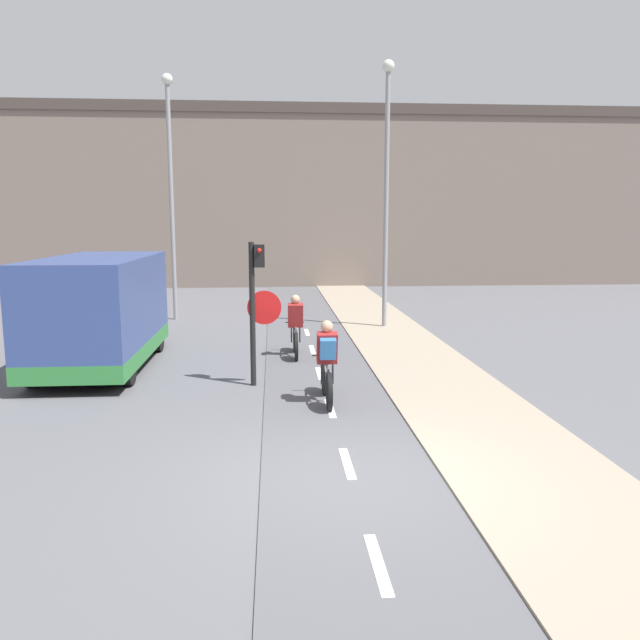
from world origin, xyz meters
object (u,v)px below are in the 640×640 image
(cyclist_near, at_px, (327,364))
(cyclist_far, at_px, (295,329))
(van, at_px, (100,314))
(street_lamp_sidewalk, at_px, (387,171))
(street_lamp_far, at_px, (171,175))
(traffic_light_pole, at_px, (257,297))

(cyclist_near, xyz_separation_m, cyclist_far, (-0.42, 3.93, -0.04))
(van, bearing_deg, cyclist_near, -33.42)
(street_lamp_sidewalk, relative_size, cyclist_near, 4.62)
(street_lamp_far, relative_size, cyclist_near, 4.61)
(cyclist_far, xyz_separation_m, van, (-4.36, -0.77, 0.54))
(street_lamp_far, height_order, cyclist_near, street_lamp_far)
(street_lamp_sidewalk, distance_m, van, 9.31)
(street_lamp_far, xyz_separation_m, cyclist_near, (4.20, -9.99, -3.99))
(street_lamp_sidewalk, bearing_deg, van, -146.93)
(cyclist_near, xyz_separation_m, van, (-4.78, 3.16, 0.50))
(traffic_light_pole, relative_size, van, 0.57)
(traffic_light_pole, bearing_deg, van, 152.57)
(street_lamp_far, relative_size, van, 1.55)
(street_lamp_far, xyz_separation_m, cyclist_far, (3.78, -6.06, -4.03))
(cyclist_near, bearing_deg, street_lamp_far, 112.81)
(cyclist_near, height_order, van, van)
(cyclist_far, relative_size, van, 0.33)
(van, bearing_deg, street_lamp_far, 85.14)
(traffic_light_pole, bearing_deg, street_lamp_far, 108.71)
(street_lamp_far, relative_size, cyclist_far, 4.70)
(traffic_light_pole, xyz_separation_m, van, (-3.51, 1.82, -0.56))
(street_lamp_sidewalk, height_order, cyclist_near, street_lamp_sidewalk)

